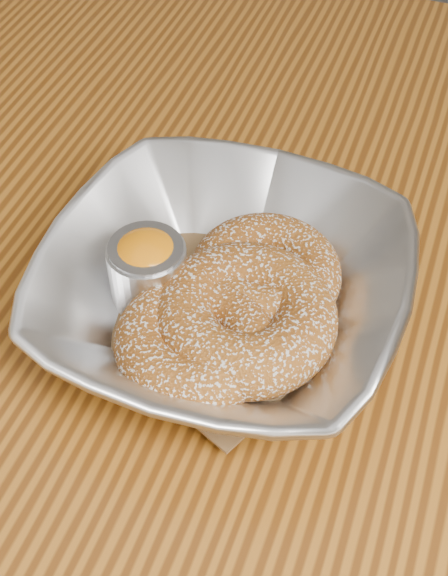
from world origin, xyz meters
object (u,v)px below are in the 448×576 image
(donut_front, at_px, (196,341))
(ramekin, at_px, (148,269))
(serving_bowl, at_px, (224,291))
(donut_back, at_px, (265,273))
(donut_extra, at_px, (244,318))
(table, at_px, (256,361))

(donut_front, height_order, ramekin, ramekin)
(serving_bowl, xyz_separation_m, donut_back, (0.02, 0.02, -0.00))
(serving_bowl, distance_m, donut_front, 0.04)
(donut_back, relative_size, donut_extra, 0.86)
(donut_back, bearing_deg, donut_front, -107.97)
(serving_bowl, relative_size, donut_extra, 2.01)
(table, distance_m, ramekin, 0.15)
(serving_bowl, xyz_separation_m, ramekin, (-0.05, -0.00, 0.01))
(donut_front, bearing_deg, serving_bowl, 87.34)
(serving_bowl, relative_size, donut_front, 2.33)
(serving_bowl, height_order, donut_front, serving_bowl)
(donut_front, distance_m, donut_extra, 0.03)
(donut_back, xyz_separation_m, ramekin, (-0.07, -0.03, 0.01))
(serving_bowl, relative_size, ramekin, 4.47)
(serving_bowl, bearing_deg, donut_front, -92.66)
(donut_extra, bearing_deg, donut_front, -131.04)
(donut_front, bearing_deg, table, 82.93)
(donut_front, xyz_separation_m, ramekin, (-0.05, 0.04, 0.01))
(serving_bowl, xyz_separation_m, donut_extra, (0.02, -0.02, 0.00))
(donut_extra, bearing_deg, table, 99.00)
(donut_front, xyz_separation_m, donut_extra, (0.02, 0.02, 0.00))
(table, relative_size, donut_back, 12.56)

